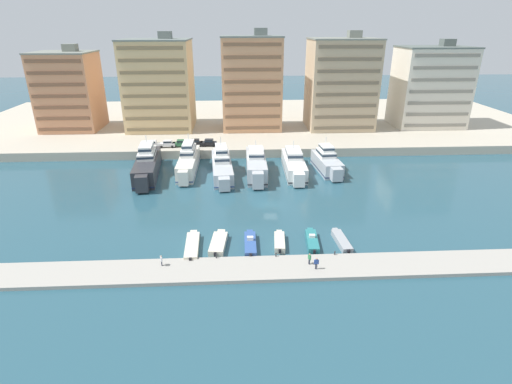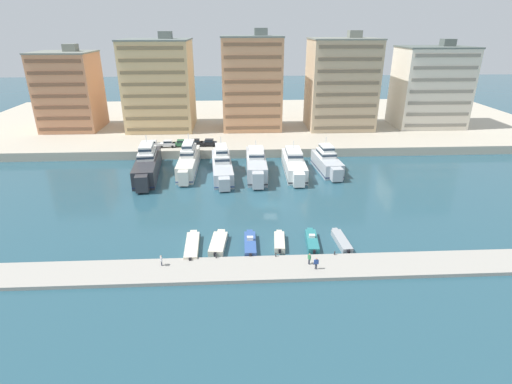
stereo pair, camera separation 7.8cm
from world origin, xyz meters
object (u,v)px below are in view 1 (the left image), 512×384
motorboat_teal_center (312,241)px  pedestrian_near_edge (161,260)px  motorboat_blue_mid_left (250,243)px  pedestrian_mid_deck (316,263)px  yacht_silver_center_left (256,165)px  car_black_center_left (195,142)px  yacht_white_center (294,164)px  car_green_mid_left (181,143)px  yacht_silver_center_right (327,162)px  car_white_far_left (152,144)px  car_white_left (167,143)px  car_black_center (209,142)px  pedestrian_far_side (309,258)px  yacht_charcoal_far_left (147,164)px  yacht_ivory_left (188,161)px  motorboat_grey_center_right (341,241)px  motorboat_cream_left (218,243)px  yacht_silver_mid_left (222,165)px  motorboat_cream_center_left (280,242)px  motorboat_cream_far_left (192,246)px

motorboat_teal_center → pedestrian_near_edge: bearing=-165.5°
motorboat_blue_mid_left → pedestrian_mid_deck: pedestrian_mid_deck is taller
yacht_silver_center_left → car_black_center_left: size_ratio=4.79×
yacht_white_center → yacht_silver_center_left: bearing=-176.4°
car_green_mid_left → yacht_silver_center_right: bearing=-21.6°
car_white_far_left → car_white_left: same height
car_black_center → pedestrian_far_side: 55.89m
yacht_silver_center_right → car_green_mid_left: 37.52m
yacht_silver_center_right → car_white_left: (-38.28, 13.57, 1.07)m
yacht_charcoal_far_left → pedestrian_near_edge: (9.25, -37.81, -1.01)m
yacht_charcoal_far_left → car_white_left: size_ratio=5.39×
yacht_ivory_left → motorboat_grey_center_right: size_ratio=2.84×
yacht_silver_center_right → motorboat_grey_center_right: (-4.84, -32.96, -1.65)m
pedestrian_near_edge → motorboat_cream_left: bearing=37.2°
car_white_far_left → car_black_center_left: same height
yacht_silver_mid_left → pedestrian_far_side: bearing=-71.1°
motorboat_cream_center_left → pedestrian_far_side: 7.32m
motorboat_cream_left → car_black_center_left: bearing=99.2°
motorboat_grey_center_right → pedestrian_mid_deck: bearing=-125.7°
motorboat_teal_center → car_white_far_left: bearing=125.2°
car_white_far_left → pedestrian_far_side: bearing=-59.4°
yacht_white_center → motorboat_grey_center_right: 32.26m
motorboat_cream_left → motorboat_cream_center_left: bearing=-0.8°
motorboat_grey_center_right → car_white_far_left: (-37.40, 46.62, 2.72)m
yacht_silver_center_right → motorboat_grey_center_right: size_ratio=2.19×
yacht_white_center → car_green_mid_left: (-27.11, 14.70, 1.16)m
motorboat_cream_center_left → pedestrian_near_edge: size_ratio=3.92×
yacht_charcoal_far_left → motorboat_blue_mid_left: size_ratio=2.97×
motorboat_teal_center → motorboat_cream_center_left: bearing=-179.7°
motorboat_cream_far_left → car_white_far_left: bearing=107.2°
yacht_white_center → car_black_center_left: bearing=147.5°
yacht_silver_center_left → motorboat_cream_center_left: (1.93, -31.44, -1.75)m
car_white_far_left → car_black_center: size_ratio=1.00×
motorboat_teal_center → car_green_mid_left: car_green_mid_left is taller
motorboat_blue_mid_left → car_white_left: size_ratio=1.82×
yacht_ivory_left → pedestrian_mid_deck: yacht_ivory_left is taller
yacht_silver_mid_left → pedestrian_near_edge: yacht_silver_mid_left is taller
yacht_white_center → motorboat_grey_center_right: yacht_white_center is taller
yacht_silver_center_left → motorboat_cream_left: (-7.42, -31.32, -1.77)m
car_white_far_left → yacht_white_center: bearing=-22.9°
pedestrian_near_edge → car_black_center: bearing=86.1°
yacht_charcoal_far_left → pedestrian_far_side: yacht_charcoal_far_left is taller
pedestrian_near_edge → pedestrian_mid_deck: pedestrian_mid_deck is taller
car_white_left → yacht_white_center: bearing=-25.3°
motorboat_cream_left → yacht_ivory_left: bearing=103.1°
yacht_ivory_left → yacht_silver_mid_left: 8.18m
yacht_ivory_left → car_white_far_left: yacht_ivory_left is taller
car_green_mid_left → car_white_left: bearing=-175.6°
yacht_charcoal_far_left → pedestrian_far_side: bearing=-52.4°
car_white_far_left → motorboat_cream_left: bearing=-68.3°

